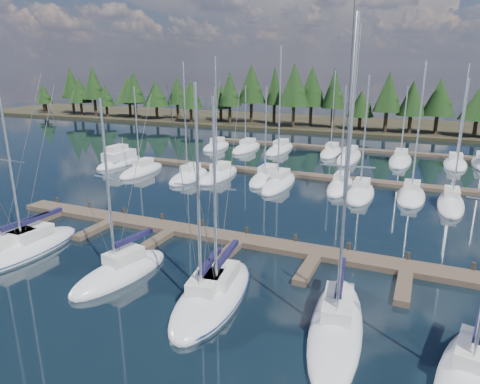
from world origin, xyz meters
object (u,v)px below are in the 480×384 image
at_px(front_sailboat_6, 471,376).
at_px(front_sailboat_3, 204,302).
at_px(motor_yacht_left, 119,161).
at_px(front_sailboat_0, 10,254).
at_px(front_sailboat_4, 219,294).
at_px(front_sailboat_2, 121,272).
at_px(front_sailboat_5, 336,326).
at_px(main_dock, 238,243).
at_px(front_sailboat_1, 29,248).

bearing_deg(front_sailboat_6, front_sailboat_3, 176.86).
bearing_deg(motor_yacht_left, front_sailboat_3, -44.54).
bearing_deg(front_sailboat_3, front_sailboat_6, -3.14).
relative_size(front_sailboat_0, front_sailboat_4, 1.08).
xyz_separation_m(front_sailboat_0, front_sailboat_2, (9.16, 0.85, 0.00)).
bearing_deg(front_sailboat_4, front_sailboat_5, -4.01).
relative_size(main_dock, front_sailboat_4, 3.52).
xyz_separation_m(front_sailboat_4, motor_yacht_left, (-28.82, 26.81, 0.21)).
distance_m(front_sailboat_4, motor_yacht_left, 39.36).
height_order(front_sailboat_5, motor_yacht_left, front_sailboat_5).
relative_size(front_sailboat_5, front_sailboat_6, 1.07).
distance_m(main_dock, front_sailboat_3, 8.90).
xyz_separation_m(front_sailboat_1, front_sailboat_4, (15.86, -0.37, 0.01)).
bearing_deg(front_sailboat_0, front_sailboat_5, 1.09).
height_order(front_sailboat_4, motor_yacht_left, front_sailboat_4).
bearing_deg(main_dock, front_sailboat_5, -41.69).
height_order(front_sailboat_1, front_sailboat_5, front_sailboat_5).
bearing_deg(front_sailboat_4, main_dock, 105.73).
bearing_deg(motor_yacht_left, front_sailboat_5, -37.36).
bearing_deg(main_dock, front_sailboat_3, -78.84).
relative_size(front_sailboat_0, front_sailboat_6, 0.90).
bearing_deg(main_dock, front_sailboat_6, -32.04).
bearing_deg(front_sailboat_1, motor_yacht_left, 116.11).
xyz_separation_m(front_sailboat_3, front_sailboat_6, (13.41, -0.74, 0.02)).
xyz_separation_m(front_sailboat_3, front_sailboat_5, (7.35, 0.65, 0.01)).
xyz_separation_m(front_sailboat_2, front_sailboat_3, (6.68, -1.06, -0.00)).
height_order(front_sailboat_5, front_sailboat_6, front_sailboat_5).
height_order(main_dock, front_sailboat_4, front_sailboat_4).
xyz_separation_m(front_sailboat_4, front_sailboat_5, (6.93, -0.49, 0.02)).
xyz_separation_m(front_sailboat_1, front_sailboat_6, (28.85, -2.24, 0.04)).
bearing_deg(front_sailboat_0, motor_yacht_left, 114.36).
bearing_deg(front_sailboat_1, front_sailboat_5, -2.14).
bearing_deg(front_sailboat_0, front_sailboat_1, 72.97).
height_order(front_sailboat_2, front_sailboat_4, front_sailboat_4).
relative_size(main_dock, front_sailboat_3, 3.33).
bearing_deg(main_dock, front_sailboat_4, -74.27).
height_order(front_sailboat_1, front_sailboat_6, front_sailboat_6).
distance_m(front_sailboat_0, front_sailboat_4, 16.28).
height_order(front_sailboat_1, front_sailboat_2, front_sailboat_1).
distance_m(front_sailboat_0, front_sailboat_1, 1.35).
bearing_deg(motor_yacht_left, front_sailboat_0, -65.64).
height_order(front_sailboat_0, front_sailboat_1, front_sailboat_0).
xyz_separation_m(main_dock, front_sailboat_4, (2.14, -7.60, 0.07)).
bearing_deg(front_sailboat_1, main_dock, 27.79).
distance_m(front_sailboat_4, front_sailboat_5, 6.95).
bearing_deg(front_sailboat_2, motor_yacht_left, 128.94).
bearing_deg(front_sailboat_0, main_dock, 31.13).
distance_m(front_sailboat_5, front_sailboat_6, 6.22).
bearing_deg(front_sailboat_3, front_sailboat_2, 170.95).
bearing_deg(front_sailboat_0, front_sailboat_2, 5.32).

